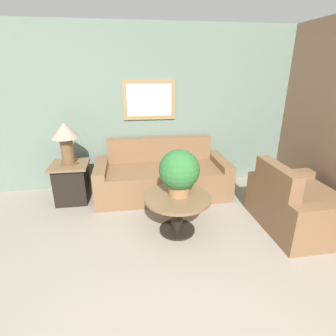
{
  "coord_description": "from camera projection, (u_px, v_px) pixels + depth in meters",
  "views": [
    {
      "loc": [
        -0.46,
        -1.05,
        1.94
      ],
      "look_at": [
        0.06,
        2.36,
        0.62
      ],
      "focal_mm": 28.0,
      "sensor_mm": 36.0,
      "label": 1
    }
  ],
  "objects": [
    {
      "name": "armchair",
      "position": [
        298.0,
        206.0,
        3.34
      ],
      "size": [
        0.95,
        1.15,
        0.87
      ],
      "rotation": [
        0.0,
        0.0,
        1.58
      ],
      "color": "brown",
      "rests_on": "ground_plane"
    },
    {
      "name": "coffee_table",
      "position": [
        177.0,
        206.0,
        3.22
      ],
      "size": [
        0.81,
        0.81,
        0.49
      ],
      "color": "black",
      "rests_on": "ground_plane"
    },
    {
      "name": "wall_back",
      "position": [
        156.0,
        109.0,
        4.32
      ],
      "size": [
        6.56,
        0.09,
        2.6
      ],
      "color": "slate",
      "rests_on": "ground_plane"
    },
    {
      "name": "side_table",
      "position": [
        72.0,
        182.0,
        4.0
      ],
      "size": [
        0.54,
        0.54,
        0.61
      ],
      "color": "black",
      "rests_on": "ground_plane"
    },
    {
      "name": "potted_plant_on_table",
      "position": [
        179.0,
        171.0,
        3.1
      ],
      "size": [
        0.49,
        0.49,
        0.57
      ],
      "color": "#9E6B42",
      "rests_on": "coffee_table"
    },
    {
      "name": "table_lamp",
      "position": [
        65.0,
        136.0,
        3.74
      ],
      "size": [
        0.39,
        0.39,
        0.62
      ],
      "color": "brown",
      "rests_on": "side_table"
    },
    {
      "name": "couch_main",
      "position": [
        162.0,
        177.0,
        4.23
      ],
      "size": [
        2.08,
        0.89,
        0.87
      ],
      "color": "brown",
      "rests_on": "ground_plane"
    }
  ]
}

